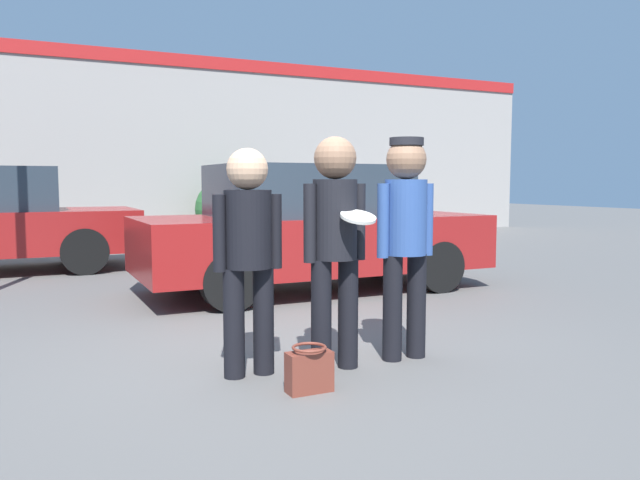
# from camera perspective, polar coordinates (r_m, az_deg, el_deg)

# --- Properties ---
(ground_plane) EXTENTS (56.00, 56.00, 0.00)m
(ground_plane) POSITION_cam_1_polar(r_m,az_deg,el_deg) (5.01, -2.93, -10.63)
(ground_plane) COLOR #5B5956
(storefront_building) EXTENTS (24.00, 0.22, 4.44)m
(storefront_building) POSITION_cam_1_polar(r_m,az_deg,el_deg) (15.37, -18.78, 8.24)
(storefront_building) COLOR gray
(storefront_building) RESTS_ON ground
(person_left) EXTENTS (0.50, 0.33, 1.61)m
(person_left) POSITION_cam_1_polar(r_m,az_deg,el_deg) (4.40, -6.59, -0.31)
(person_left) COLOR black
(person_left) RESTS_ON ground
(person_middle_with_frisbee) EXTENTS (0.49, 0.52, 1.70)m
(person_middle_with_frisbee) POSITION_cam_1_polar(r_m,az_deg,el_deg) (4.51, 1.40, 0.66)
(person_middle_with_frisbee) COLOR black
(person_middle_with_frisbee) RESTS_ON ground
(person_right) EXTENTS (0.49, 0.32, 1.71)m
(person_right) POSITION_cam_1_polar(r_m,az_deg,el_deg) (4.83, 7.82, 1.15)
(person_right) COLOR black
(person_right) RESTS_ON ground
(parked_car_near) EXTENTS (4.38, 1.85, 1.59)m
(parked_car_near) POSITION_cam_1_polar(r_m,az_deg,el_deg) (7.92, -0.80, 1.02)
(parked_car_near) COLOR maroon
(parked_car_near) RESTS_ON ground
(shrub) EXTENTS (1.49, 1.49, 1.49)m
(shrub) POSITION_cam_1_polar(r_m,az_deg,el_deg) (14.96, -8.52, 2.78)
(shrub) COLOR #285B2D
(shrub) RESTS_ON ground
(handbag) EXTENTS (0.30, 0.23, 0.31)m
(handbag) POSITION_cam_1_polar(r_m,az_deg,el_deg) (4.17, -0.99, -11.78)
(handbag) COLOR brown
(handbag) RESTS_ON ground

